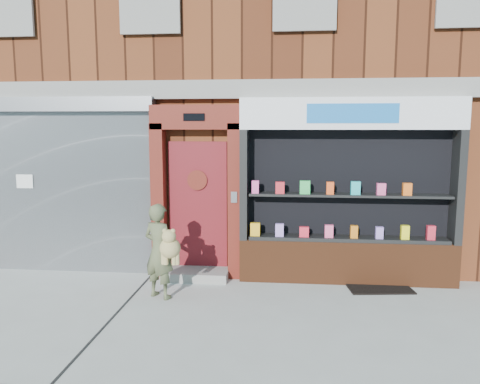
# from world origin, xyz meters

# --- Properties ---
(ground) EXTENTS (80.00, 80.00, 0.00)m
(ground) POSITION_xyz_m (0.00, 0.00, 0.00)
(ground) COLOR #9E9E99
(ground) RESTS_ON ground
(building) EXTENTS (12.00, 8.16, 8.00)m
(building) POSITION_xyz_m (-0.00, 5.99, 4.00)
(building) COLOR #4A2111
(building) RESTS_ON ground
(shutter_bay) EXTENTS (3.10, 0.30, 3.04)m
(shutter_bay) POSITION_xyz_m (-3.00, 1.93, 1.72)
(shutter_bay) COLOR gray
(shutter_bay) RESTS_ON ground
(red_door_bay) EXTENTS (1.52, 0.58, 2.90)m
(red_door_bay) POSITION_xyz_m (-0.75, 1.86, 1.46)
(red_door_bay) COLOR #5A170F
(red_door_bay) RESTS_ON ground
(pharmacy_bay) EXTENTS (3.50, 0.41, 3.00)m
(pharmacy_bay) POSITION_xyz_m (1.75, 1.81, 1.37)
(pharmacy_bay) COLOR #5D2D16
(pharmacy_bay) RESTS_ON ground
(woman) EXTENTS (0.67, 0.59, 1.43)m
(woman) POSITION_xyz_m (-1.09, 0.76, 0.73)
(woman) COLOR #51583A
(woman) RESTS_ON ground
(doormat) EXTENTS (1.06, 0.80, 0.02)m
(doormat) POSITION_xyz_m (2.23, 1.55, 0.01)
(doormat) COLOR black
(doormat) RESTS_ON ground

